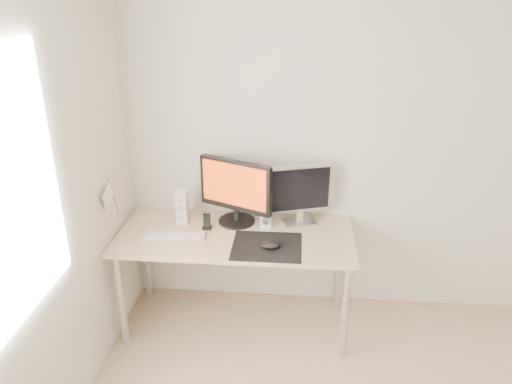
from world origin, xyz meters
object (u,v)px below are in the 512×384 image
object	(u,v)px
second_monitor	(300,192)
keyboard	(175,236)
desk	(236,244)
phone_dock	(207,224)
mouse	(270,245)
speaker_right	(266,210)
speaker_left	(182,207)
main_monitor	(236,190)

from	to	relation	value
second_monitor	keyboard	world-z (taller)	second_monitor
desk	second_monitor	world-z (taller)	second_monitor
keyboard	phone_dock	size ratio (longest dim) A/B	3.70
mouse	second_monitor	xyz separation A→B (m)	(0.18, 0.39, 0.22)
speaker_right	phone_dock	bearing A→B (deg)	-169.36
speaker_right	keyboard	size ratio (longest dim) A/B	0.57
second_monitor	speaker_left	xyz separation A→B (m)	(-0.82, -0.07, -0.12)
main_monitor	speaker_left	xyz separation A→B (m)	(-0.38, -0.03, -0.13)
mouse	speaker_right	size ratio (longest dim) A/B	0.50
keyboard	phone_dock	world-z (taller)	phone_dock
main_monitor	second_monitor	xyz separation A→B (m)	(0.44, 0.03, -0.01)
mouse	speaker_right	bearing A→B (deg)	98.24
mouse	main_monitor	world-z (taller)	main_monitor
main_monitor	speaker_right	xyz separation A→B (m)	(0.22, -0.04, -0.13)
desk	speaker_left	distance (m)	0.46
mouse	speaker_left	distance (m)	0.72
speaker_left	main_monitor	bearing A→B (deg)	4.92
main_monitor	mouse	bearing A→B (deg)	-53.65
keyboard	desk	bearing A→B (deg)	10.78
phone_dock	speaker_left	bearing A→B (deg)	157.11
second_monitor	phone_dock	distance (m)	0.68
mouse	keyboard	size ratio (longest dim) A/B	0.29
speaker_left	phone_dock	bearing A→B (deg)	-22.89
speaker_right	main_monitor	bearing A→B (deg)	170.39
mouse	keyboard	bearing A→B (deg)	170.96
keyboard	speaker_left	bearing A→B (deg)	87.99
desk	keyboard	xyz separation A→B (m)	(-0.40, -0.08, 0.09)
mouse	speaker_right	distance (m)	0.34
main_monitor	phone_dock	xyz separation A→B (m)	(-0.19, -0.11, -0.22)
main_monitor	speaker_left	distance (m)	0.40
desk	main_monitor	bearing A→B (deg)	95.47
desk	second_monitor	size ratio (longest dim) A/B	3.63
mouse	speaker_right	world-z (taller)	speaker_right
speaker_right	speaker_left	bearing A→B (deg)	179.61
speaker_left	phone_dock	xyz separation A→B (m)	(0.19, -0.08, -0.09)
mouse	desk	distance (m)	0.32
speaker_right	phone_dock	xyz separation A→B (m)	(-0.40, -0.08, -0.09)
keyboard	main_monitor	bearing A→B (deg)	33.26
main_monitor	keyboard	distance (m)	0.52
main_monitor	speaker_right	size ratio (longest dim) A/B	2.13
speaker_left	keyboard	size ratio (longest dim) A/B	0.57
main_monitor	phone_dock	bearing A→B (deg)	-149.18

